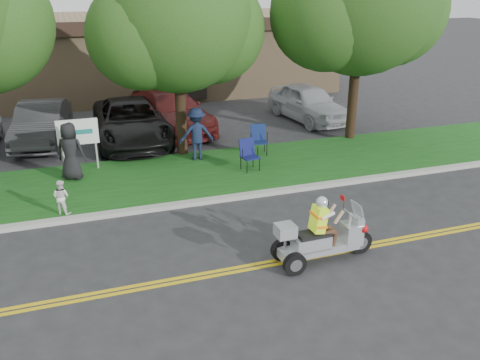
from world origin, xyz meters
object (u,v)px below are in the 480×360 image
object	(u,v)px
lawn_chair_a	(248,152)
parked_car_far_right	(308,102)
parked_car_right	(170,111)
lawn_chair_b	(259,137)
parked_car_mid	(131,122)
trike_scooter	(321,239)
parked_car_left	(42,123)

from	to	relation	value
lawn_chair_a	parked_car_far_right	xyz separation A→B (m)	(4.61, 5.22, 0.13)
lawn_chair_a	parked_car_right	xyz separation A→B (m)	(-1.33, 5.68, 0.13)
lawn_chair_b	parked_car_mid	world-z (taller)	parked_car_mid
trike_scooter	lawn_chair_a	xyz separation A→B (m)	(0.39, 5.69, 0.12)
parked_car_left	parked_car_far_right	xyz separation A→B (m)	(10.84, -0.17, 0.03)
lawn_chair_a	parked_car_left	xyz separation A→B (m)	(-6.22, 5.39, 0.10)
trike_scooter	lawn_chair_b	xyz separation A→B (m)	(1.26, 7.06, 0.14)
lawn_chair_a	parked_car_far_right	size ratio (longest dim) A/B	0.21
trike_scooter	parked_car_far_right	distance (m)	12.01
lawn_chair_b	parked_car_right	bearing A→B (deg)	127.45
lawn_chair_a	parked_car_far_right	bearing A→B (deg)	39.42
parked_car_far_right	lawn_chair_a	bearing A→B (deg)	-137.52
trike_scooter	lawn_chair_a	distance (m)	5.71
lawn_chair_a	parked_car_mid	bearing A→B (deg)	115.24
parked_car_mid	lawn_chair_b	bearing A→B (deg)	-36.81
lawn_chair_a	parked_car_right	distance (m)	5.83
trike_scooter	parked_car_far_right	size ratio (longest dim) A/B	0.51
parked_car_mid	parked_car_far_right	xyz separation A→B (m)	(7.67, 0.74, -0.00)
parked_car_mid	lawn_chair_a	bearing A→B (deg)	-54.09
trike_scooter	parked_car_right	distance (m)	11.41
lawn_chair_a	parked_car_left	world-z (taller)	parked_car_left
parked_car_left	parked_car_mid	size ratio (longest dim) A/B	0.82
parked_car_right	lawn_chair_a	bearing A→B (deg)	-87.79
lawn_chair_a	parked_car_mid	size ratio (longest dim) A/B	0.17
trike_scooter	lawn_chair_b	size ratio (longest dim) A/B	2.31
trike_scooter	parked_car_right	size ratio (longest dim) A/B	0.43
parked_car_left	parked_car_mid	bearing A→B (deg)	-7.52
trike_scooter	parked_car_mid	xyz separation A→B (m)	(-2.67, 10.17, 0.25)
parked_car_right	parked_car_far_right	world-z (taller)	parked_car_right
lawn_chair_b	parked_car_left	distance (m)	8.15
lawn_chair_b	parked_car_mid	size ratio (longest dim) A/B	0.18
parked_car_left	parked_car_far_right	world-z (taller)	parked_car_far_right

